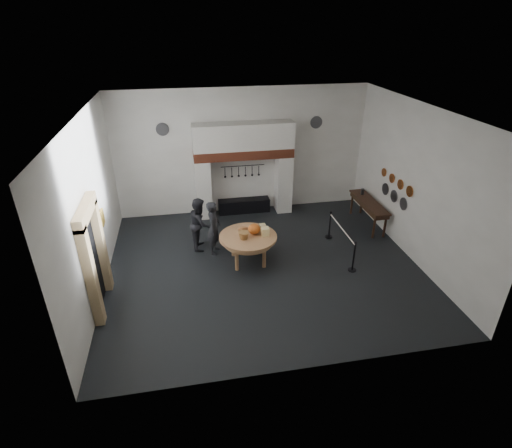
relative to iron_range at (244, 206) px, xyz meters
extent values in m
cube|color=black|center=(0.00, -3.72, -0.25)|extent=(9.00, 8.00, 0.02)
cube|color=silver|center=(0.00, -3.72, 4.25)|extent=(9.00, 8.00, 0.02)
cube|color=white|center=(0.00, 0.28, 2.00)|extent=(9.00, 0.02, 4.50)
cube|color=white|center=(0.00, -7.72, 2.00)|extent=(9.00, 0.02, 4.50)
cube|color=white|center=(-4.50, -3.72, 2.00)|extent=(0.02, 8.00, 4.50)
cube|color=white|center=(4.50, -3.72, 2.00)|extent=(0.02, 8.00, 4.50)
cube|color=silver|center=(-1.48, -0.07, 0.82)|extent=(0.55, 0.70, 2.15)
cube|color=silver|center=(1.48, -0.07, 0.82)|extent=(0.55, 0.70, 2.15)
cube|color=#9E442B|center=(0.00, -0.07, 2.06)|extent=(3.50, 0.72, 0.32)
cube|color=silver|center=(0.00, -0.07, 2.67)|extent=(3.50, 0.70, 0.90)
cube|color=black|center=(0.00, 0.00, 0.00)|extent=(1.90, 0.45, 0.50)
cylinder|color=black|center=(0.00, 0.20, 1.50)|extent=(1.60, 0.02, 0.02)
cube|color=black|center=(-4.47, -4.72, 1.00)|extent=(0.04, 1.10, 2.50)
cube|color=tan|center=(-4.38, -5.42, 1.05)|extent=(0.22, 0.30, 2.60)
cube|color=tan|center=(-4.38, -4.02, 1.05)|extent=(0.22, 0.30, 2.60)
cube|color=tan|center=(-4.38, -4.72, 2.40)|extent=(0.22, 1.70, 0.30)
cube|color=gold|center=(-4.45, -2.92, 1.35)|extent=(0.05, 0.34, 0.44)
cylinder|color=tan|center=(-0.42, -3.42, 0.59)|extent=(2.17, 2.17, 0.07)
ellipsoid|color=#D2561D|center=(-0.22, -3.32, 0.78)|extent=(0.36, 0.36, 0.31)
cube|color=#FBE196|center=(0.08, -3.47, 0.74)|extent=(0.22, 0.22, 0.24)
cube|color=#D8C181|center=(0.06, -3.17, 0.72)|extent=(0.18, 0.18, 0.20)
cone|color=olive|center=(-0.57, -3.57, 0.73)|extent=(0.41, 0.41, 0.22)
ellipsoid|color=#A9663C|center=(-0.52, -3.07, 0.69)|extent=(0.31, 0.18, 0.13)
imported|color=black|center=(-1.35, -2.70, 0.61)|extent=(0.58, 0.72, 1.72)
imported|color=#222227|center=(-1.75, -2.30, 0.59)|extent=(0.74, 0.90, 1.68)
cube|color=#372214|center=(4.10, -1.83, 0.62)|extent=(0.55, 2.20, 0.06)
cylinder|color=#46474B|center=(4.10, -1.23, 0.76)|extent=(0.12, 0.12, 0.22)
cylinder|color=#C6662D|center=(4.46, -3.52, 1.70)|extent=(0.03, 0.34, 0.34)
cylinder|color=#C6662D|center=(4.46, -2.97, 1.70)|extent=(0.03, 0.32, 0.32)
cylinder|color=#C6662D|center=(4.46, -2.42, 1.70)|extent=(0.03, 0.30, 0.30)
cylinder|color=#C6662D|center=(4.46, -1.87, 1.70)|extent=(0.03, 0.28, 0.28)
cylinder|color=#4C4C51|center=(4.46, -3.32, 1.20)|extent=(0.03, 0.40, 0.40)
cylinder|color=#4C4C51|center=(4.46, -2.72, 1.20)|extent=(0.03, 0.40, 0.40)
cylinder|color=#4C4C51|center=(4.46, -2.12, 1.20)|extent=(0.03, 0.40, 0.40)
cylinder|color=#4C4C51|center=(-2.70, 0.24, 2.95)|extent=(0.44, 0.03, 0.44)
cylinder|color=#4C4C51|center=(2.70, 0.24, 2.95)|extent=(0.44, 0.03, 0.44)
cylinder|color=black|center=(2.48, -4.47, 0.20)|extent=(0.05, 0.05, 0.90)
cylinder|color=black|center=(2.48, -2.47, 0.20)|extent=(0.05, 0.05, 0.90)
cylinder|color=white|center=(2.48, -3.47, 0.60)|extent=(0.04, 2.00, 0.04)
camera|label=1|loc=(-2.05, -13.46, 6.35)|focal=28.00mm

